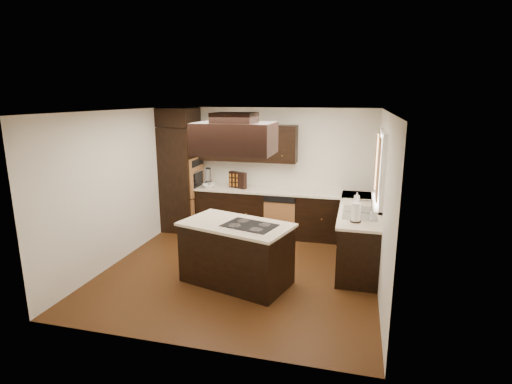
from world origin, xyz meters
TOP-DOWN VIEW (x-y plane):
  - floor at (0.00, 0.00)m, footprint 4.20×4.20m
  - ceiling at (0.00, 0.00)m, footprint 4.20×4.20m
  - wall_back at (0.00, 2.11)m, footprint 4.20×0.02m
  - wall_front at (0.00, -2.11)m, footprint 4.20×0.02m
  - wall_left at (-2.11, 0.00)m, footprint 0.02×4.20m
  - wall_right at (2.11, 0.00)m, footprint 0.02×4.20m
  - oven_column at (-1.78, 1.71)m, footprint 0.65×0.75m
  - wall_oven_face at (-1.43, 1.71)m, footprint 0.05×0.62m
  - base_cabinets_back at (0.03, 1.80)m, footprint 2.93×0.60m
  - base_cabinets_right at (1.80, 0.90)m, footprint 0.60×2.40m
  - countertop_back at (0.03, 1.79)m, footprint 2.93×0.63m
  - countertop_right at (1.79, 0.90)m, footprint 0.63×2.40m
  - upper_cabinets at (-0.43, 1.93)m, footprint 2.00×0.34m
  - dishwasher_front at (0.33, 1.50)m, footprint 0.60×0.05m
  - window_frame at (2.07, 0.55)m, footprint 0.06×1.32m
  - window_pane at (2.10, 0.55)m, footprint 0.00×1.20m
  - curtain_left at (2.01, 0.13)m, footprint 0.02×0.34m
  - curtain_right at (2.01, 0.97)m, footprint 0.02×0.34m
  - sink_rim at (1.80, 0.55)m, footprint 0.52×0.84m
  - island at (0.06, -0.43)m, footprint 1.69×1.22m
  - island_top at (0.06, -0.43)m, footprint 1.76×1.29m
  - cooktop at (0.29, -0.49)m, footprint 0.82×0.66m
  - range_hood at (0.10, -0.55)m, footprint 1.05×0.72m
  - hood_duct at (0.10, -0.55)m, footprint 0.55×0.50m
  - blender_base at (-1.21, 1.79)m, footprint 0.15×0.15m
  - blender_pitcher at (-1.21, 1.79)m, footprint 0.13×0.13m
  - spice_rack at (-0.58, 1.78)m, footprint 0.40×0.25m
  - mixing_bowl at (-1.16, 1.69)m, footprint 0.35×0.35m
  - soap_bottle at (1.75, 1.24)m, footprint 0.10×0.10m
  - paper_towel at (1.74, 0.06)m, footprint 0.15×0.15m

SIDE VIEW (x-z plane):
  - floor at x=0.00m, z-range -0.02..0.00m
  - dishwasher_front at x=0.33m, z-range 0.04..0.76m
  - base_cabinets_back at x=0.03m, z-range 0.00..0.88m
  - base_cabinets_right at x=1.80m, z-range 0.00..0.88m
  - island at x=0.06m, z-range 0.00..0.88m
  - countertop_back at x=0.03m, z-range 0.88..0.92m
  - countertop_right at x=1.79m, z-range 0.88..0.92m
  - island_top at x=0.06m, z-range 0.88..0.92m
  - sink_rim at x=1.80m, z-range 0.92..0.93m
  - cooktop at x=0.29m, z-range 0.92..0.93m
  - mixing_bowl at x=-1.16m, z-range 0.92..0.99m
  - blender_base at x=-1.21m, z-range 0.92..1.02m
  - soap_bottle at x=1.75m, z-range 0.92..1.09m
  - oven_column at x=-1.78m, z-range 0.00..2.12m
  - paper_towel at x=1.74m, z-range 0.92..1.21m
  - spice_rack at x=-0.58m, z-range 0.92..1.25m
  - wall_oven_face at x=-1.43m, z-range 0.73..1.51m
  - blender_pitcher at x=-1.21m, z-range 1.02..1.28m
  - wall_back at x=0.00m, z-range 0.00..2.50m
  - wall_front at x=0.00m, z-range 0.00..2.50m
  - wall_left at x=-2.11m, z-range 0.00..2.50m
  - wall_right at x=2.11m, z-range 0.00..2.50m
  - window_frame at x=2.07m, z-range 1.09..2.21m
  - window_pane at x=2.10m, z-range 1.15..2.15m
  - curtain_left at x=2.01m, z-range 1.25..2.15m
  - curtain_right at x=2.01m, z-range 1.25..2.15m
  - upper_cabinets at x=-0.43m, z-range 1.45..2.17m
  - range_hood at x=0.10m, z-range 1.95..2.37m
  - hood_duct at x=0.10m, z-range 2.37..2.50m
  - ceiling at x=0.00m, z-range 2.50..2.52m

